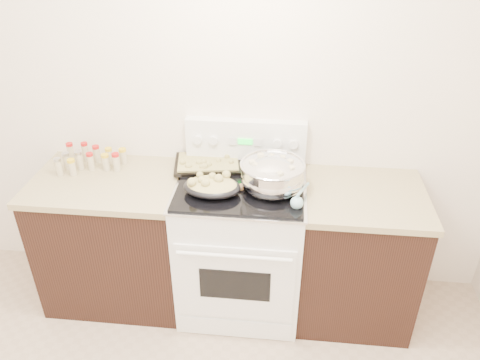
# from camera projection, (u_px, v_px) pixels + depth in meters

# --- Properties ---
(room_shell) EXTENTS (4.10, 3.60, 2.75)m
(room_shell) POSITION_uv_depth(u_px,v_px,m) (50.00, 211.00, 1.21)
(room_shell) COLOR white
(room_shell) RESTS_ON ground
(counter_left) EXTENTS (0.93, 0.67, 0.92)m
(counter_left) POSITION_uv_depth(u_px,v_px,m) (117.00, 238.00, 3.11)
(counter_left) COLOR black
(counter_left) RESTS_ON ground
(counter_right) EXTENTS (0.73, 0.67, 0.92)m
(counter_right) POSITION_uv_depth(u_px,v_px,m) (355.00, 254.00, 2.97)
(counter_right) COLOR black
(counter_right) RESTS_ON ground
(kitchen_range) EXTENTS (0.78, 0.73, 1.22)m
(kitchen_range) POSITION_uv_depth(u_px,v_px,m) (241.00, 243.00, 3.02)
(kitchen_range) COLOR white
(kitchen_range) RESTS_ON ground
(mixing_bowl) EXTENTS (0.45, 0.45, 0.22)m
(mixing_bowl) POSITION_uv_depth(u_px,v_px,m) (272.00, 176.00, 2.69)
(mixing_bowl) COLOR silver
(mixing_bowl) RESTS_ON kitchen_range
(roasting_pan) EXTENTS (0.34, 0.24, 0.12)m
(roasting_pan) POSITION_uv_depth(u_px,v_px,m) (212.00, 186.00, 2.67)
(roasting_pan) COLOR black
(roasting_pan) RESTS_ON kitchen_range
(baking_sheet) EXTENTS (0.46, 0.36, 0.06)m
(baking_sheet) POSITION_uv_depth(u_px,v_px,m) (208.00, 163.00, 2.96)
(baking_sheet) COLOR black
(baking_sheet) RESTS_ON kitchen_range
(wooden_spoon) EXTENTS (0.13, 0.25, 0.04)m
(wooden_spoon) POSITION_uv_depth(u_px,v_px,m) (244.00, 184.00, 2.75)
(wooden_spoon) COLOR #A87D4D
(wooden_spoon) RESTS_ON kitchen_range
(blue_ladle) EXTENTS (0.11, 0.25, 0.09)m
(blue_ladle) POSITION_uv_depth(u_px,v_px,m) (298.00, 201.00, 2.57)
(blue_ladle) COLOR #86B9C7
(blue_ladle) RESTS_ON kitchen_range
(spice_jars) EXTENTS (0.39, 0.24, 0.13)m
(spice_jars) POSITION_uv_depth(u_px,v_px,m) (90.00, 159.00, 2.97)
(spice_jars) COLOR #BFB28C
(spice_jars) RESTS_ON counter_left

